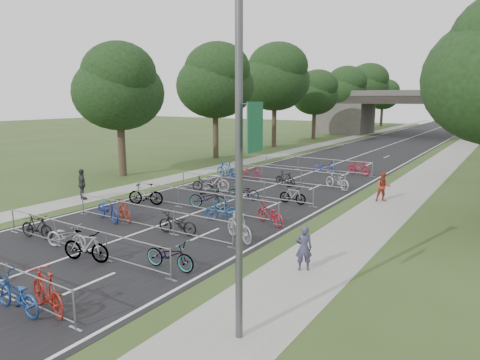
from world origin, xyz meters
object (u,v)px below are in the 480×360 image
object	(u,v)px
lamppost	(240,167)
pedestrian_a	(304,248)
overpass_bridge	(417,113)
pedestrian_b	(383,187)
bike_2	(16,294)
pedestrian_c	(82,184)

from	to	relation	value
lamppost	pedestrian_a	distance (m)	5.89
overpass_bridge	pedestrian_b	size ratio (longest dim) A/B	18.49
overpass_bridge	pedestrian_a	xyz separation A→B (m)	(7.85, -58.28, -2.74)
bike_2	pedestrian_c	distance (m)	13.75
pedestrian_a	pedestrian_c	distance (m)	15.42
overpass_bridge	pedestrian_b	bearing A→B (deg)	-80.96
pedestrian_a	pedestrian_c	size ratio (longest dim) A/B	0.87
bike_2	pedestrian_b	bearing A→B (deg)	165.76
overpass_bridge	bike_2	size ratio (longest dim) A/B	15.03
overpass_bridge	lamppost	bearing A→B (deg)	-82.47
lamppost	pedestrian_c	world-z (taller)	lamppost
bike_2	pedestrian_a	world-z (taller)	pedestrian_a
lamppost	bike_2	bearing A→B (deg)	-158.30
overpass_bridge	pedestrian_a	world-z (taller)	overpass_bridge
overpass_bridge	bike_2	xyz separation A→B (m)	(2.50, -65.32, -2.99)
overpass_bridge	pedestrian_c	bearing A→B (deg)	-97.52
pedestrian_b	lamppost	bearing A→B (deg)	-116.79
lamppost	pedestrian_c	xyz separation A→B (m)	(-15.69, 7.25, -3.38)
bike_2	pedestrian_b	size ratio (longest dim) A/B	1.23
pedestrian_c	bike_2	bearing A→B (deg)	158.14
lamppost	pedestrian_a	world-z (taller)	lamppost
pedestrian_b	pedestrian_a	bearing A→B (deg)	-117.87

